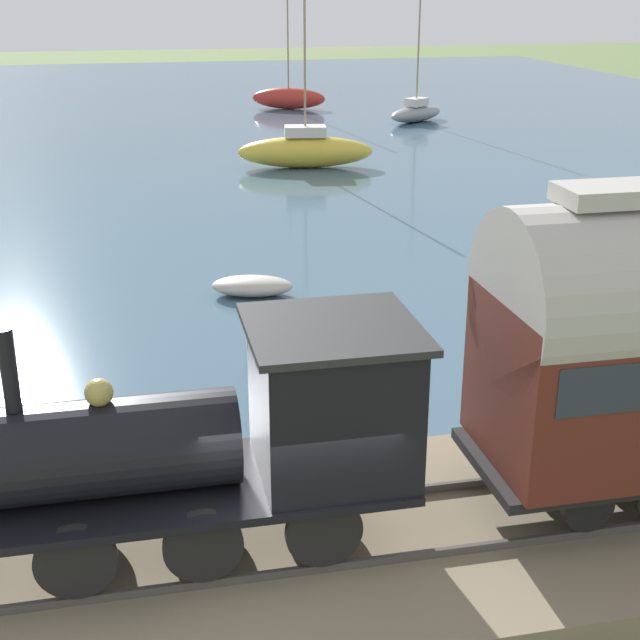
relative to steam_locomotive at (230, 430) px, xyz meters
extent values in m
plane|color=#607542|center=(-0.15, -0.81, -2.27)|extent=(200.00, 200.00, 0.00)
cube|color=#426075|center=(42.78, -0.81, -2.26)|extent=(80.00, 80.00, 0.01)
cube|color=#84755B|center=(0.00, -0.81, -2.05)|extent=(4.95, 56.00, 0.44)
cube|color=#4C4742|center=(-0.79, -0.81, -1.77)|extent=(0.07, 54.88, 0.12)
cube|color=#4C4742|center=(0.79, -0.81, -1.77)|extent=(0.07, 54.88, 0.12)
cylinder|color=black|center=(-0.79, -1.10, -1.19)|extent=(0.12, 1.03, 1.03)
cylinder|color=black|center=(0.79, -1.10, -1.19)|extent=(0.12, 1.03, 1.03)
cylinder|color=black|center=(-0.79, 0.47, -1.19)|extent=(0.12, 1.03, 1.03)
cylinder|color=black|center=(0.79, 0.47, -1.19)|extent=(0.12, 1.03, 1.03)
cylinder|color=black|center=(-0.79, 2.04, -1.19)|extent=(0.12, 1.03, 1.03)
cylinder|color=black|center=(0.79, 2.04, -1.19)|extent=(0.12, 1.03, 1.03)
cube|color=black|center=(0.00, 0.47, -0.77)|extent=(2.09, 5.69, 0.12)
cylinder|color=black|center=(0.00, 1.61, -0.08)|extent=(1.27, 3.42, 1.27)
cylinder|color=black|center=(0.00, 2.63, 1.10)|extent=(0.20, 0.20, 1.08)
sphere|color=tan|center=(0.00, 1.61, 0.70)|extent=(0.36, 0.36, 0.36)
cube|color=black|center=(0.00, -1.38, 0.27)|extent=(1.99, 1.99, 1.97)
cube|color=#282828|center=(0.00, -1.38, 1.31)|extent=(2.19, 2.23, 0.10)
cylinder|color=black|center=(0.79, -5.96, -1.33)|extent=(0.12, 0.76, 0.76)
cylinder|color=black|center=(-0.79, -4.85, -1.33)|extent=(0.12, 0.76, 0.76)
cylinder|color=black|center=(0.79, -4.85, -1.33)|extent=(0.12, 0.76, 0.76)
ellipsoid|color=#B72D23|center=(46.69, -9.11, -1.60)|extent=(3.04, 4.87, 1.32)
cylinder|color=#9E8460|center=(46.69, -9.11, 2.55)|extent=(0.10, 0.10, 6.99)
ellipsoid|color=gray|center=(39.82, -15.40, -1.81)|extent=(3.56, 4.29, 0.89)
cylinder|color=#9E8460|center=(39.82, -15.40, 2.31)|extent=(0.10, 0.10, 7.35)
cube|color=silver|center=(39.82, -15.40, -1.14)|extent=(1.42, 1.53, 0.45)
ellipsoid|color=gold|center=(27.98, -6.51, -1.58)|extent=(2.50, 6.11, 1.35)
cylinder|color=#9E8460|center=(27.98, -6.51, 2.06)|extent=(0.10, 0.10, 5.93)
cube|color=silver|center=(27.98, -6.51, -0.68)|extent=(1.25, 1.91, 0.45)
ellipsoid|color=silver|center=(6.37, -8.82, -2.06)|extent=(2.43, 2.26, 0.40)
ellipsoid|color=#B7B2A3|center=(11.60, -1.86, -2.01)|extent=(1.58, 2.33, 0.50)
ellipsoid|color=silver|center=(6.20, -1.96, -2.09)|extent=(2.22, 2.14, 0.33)
camera|label=1|loc=(-10.38, 1.00, 5.52)|focal=50.00mm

